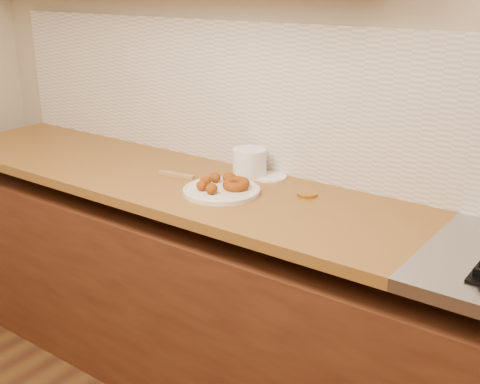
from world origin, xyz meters
name	(u,v)px	position (x,y,z in m)	size (l,w,h in m)	color
wall_back	(338,67)	(0.00, 2.00, 1.35)	(4.00, 0.02, 2.70)	tan
base_cabinet	(286,331)	(0.00, 1.69, 0.39)	(3.60, 0.60, 0.77)	#542B17
butcher_block	(157,177)	(-0.65, 1.69, 0.88)	(2.30, 0.62, 0.04)	brown
backsplash	(335,108)	(0.00, 1.99, 1.20)	(3.60, 0.02, 0.60)	silver
donut_plate	(222,191)	(-0.28, 1.65, 0.91)	(0.29, 0.29, 0.02)	silver
ring_donut	(236,184)	(-0.24, 1.69, 0.93)	(0.10, 0.10, 0.04)	#7A3F05
fried_dough_chunks	(215,182)	(-0.32, 1.66, 0.94)	(0.13, 0.20, 0.04)	#7A3F05
plastic_tub	(250,163)	(-0.31, 1.88, 0.96)	(0.14, 0.14, 0.11)	white
tub_lid	(270,177)	(-0.24, 1.91, 0.90)	(0.14, 0.14, 0.01)	white
brass_jar_lid	(307,194)	(0.00, 1.81, 0.91)	(0.07, 0.07, 0.01)	#B98427
wooden_utensil	(176,175)	(-0.55, 1.70, 0.91)	(0.17, 0.02, 0.01)	#A47C4B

